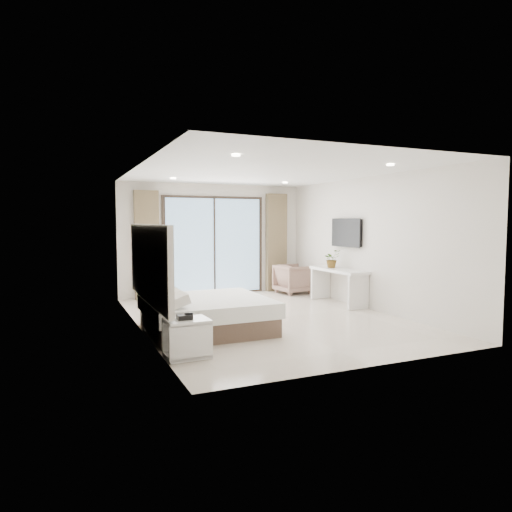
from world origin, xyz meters
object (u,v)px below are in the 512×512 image
object	(u,v)px
console_desk	(338,278)
armchair	(294,277)
bed	(206,314)
nightstand	(187,338)

from	to	relation	value
console_desk	armchair	distance (m)	1.69
bed	armchair	xyz separation A→B (m)	(3.19, 2.89, 0.11)
nightstand	armchair	xyz separation A→B (m)	(3.85, 4.18, 0.14)
bed	armchair	size ratio (longest dim) A/B	2.43
bed	nightstand	bearing A→B (deg)	-117.15
bed	nightstand	size ratio (longest dim) A/B	3.37
bed	nightstand	distance (m)	1.45
bed	console_desk	world-z (taller)	console_desk
console_desk	armchair	xyz separation A→B (m)	(-0.19, 1.67, -0.16)
armchair	console_desk	bearing A→B (deg)	-179.65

